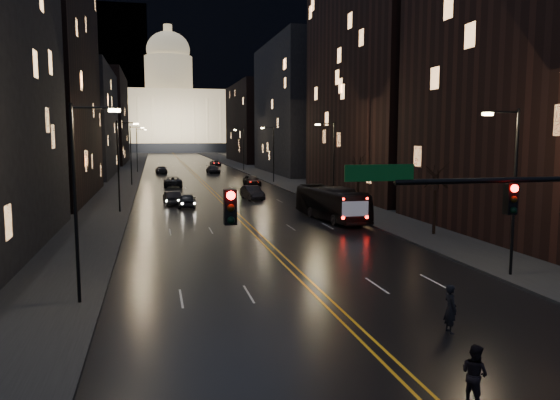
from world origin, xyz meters
TOP-DOWN VIEW (x-y plane):
  - ground at (0.00, 0.00)m, footprint 900.00×900.00m
  - road at (0.00, 130.00)m, footprint 20.00×320.00m
  - sidewalk_left at (-14.00, 130.00)m, footprint 8.00×320.00m
  - sidewalk_right at (14.00, 130.00)m, footprint 8.00×320.00m
  - center_line at (0.00, 130.00)m, footprint 0.62×320.00m
  - building_left_mid at (-21.00, 54.00)m, footprint 12.00×30.00m
  - building_left_far at (-21.00, 92.00)m, footprint 12.00×34.00m
  - building_left_dist at (-21.00, 140.00)m, footprint 12.00×40.00m
  - building_right_near at (21.00, 20.00)m, footprint 12.00×26.00m
  - building_right_tall at (21.00, 50.00)m, footprint 12.00×30.00m
  - building_right_mid at (21.00, 92.00)m, footprint 12.00×34.00m
  - building_right_dist at (21.00, 140.00)m, footprint 12.00×40.00m
  - mountain_ridge at (40.00, 380.00)m, footprint 520.00×60.00m
  - capitol at (0.00, 250.00)m, footprint 90.00×50.00m
  - streetlamp_right_near at (10.81, 10.00)m, footprint 2.13×0.25m
  - streetlamp_left_near at (-10.81, 10.00)m, footprint 2.13×0.25m
  - streetlamp_right_mid at (10.81, 40.00)m, footprint 2.13×0.25m
  - streetlamp_left_mid at (-10.81, 40.00)m, footprint 2.13×0.25m
  - streetlamp_right_far at (10.81, 70.00)m, footprint 2.13×0.25m
  - streetlamp_left_far at (-10.81, 70.00)m, footprint 2.13×0.25m
  - streetlamp_right_dist at (10.81, 100.00)m, footprint 2.13×0.25m
  - streetlamp_left_dist at (-10.81, 100.00)m, footprint 2.13×0.25m
  - tree_right_mid at (13.00, 22.00)m, footprint 2.40×2.40m
  - tree_right_far at (13.00, 38.00)m, footprint 2.40×2.40m
  - bus at (7.89, 31.26)m, footprint 3.94×10.99m
  - oncoming_car_a at (-4.32, 42.62)m, footprint 2.15×4.63m
  - oncoming_car_b at (-5.79, 45.48)m, footprint 1.98×4.67m
  - oncoming_car_c at (-5.00, 66.58)m, footprint 2.62×5.65m
  - oncoming_car_d at (-6.28, 95.49)m, footprint 2.44×5.28m
  - receding_car_a at (3.64, 48.18)m, footprint 2.24×5.12m
  - receding_car_b at (6.71, 65.78)m, footprint 2.42×4.94m
  - receding_car_c at (3.83, 94.04)m, footprint 2.71×5.50m
  - receding_car_d at (7.21, 120.47)m, footprint 2.51×5.08m
  - pedestrian_a at (3.42, 3.18)m, footprint 0.49×0.72m
  - pedestrian_b at (1.17, -2.00)m, footprint 0.72×0.95m

SIDE VIEW (x-z plane):
  - ground at x=0.00m, z-range 0.00..0.00m
  - road at x=0.00m, z-range 0.00..0.02m
  - center_line at x=0.00m, z-range 0.02..0.03m
  - sidewalk_left at x=-14.00m, z-range 0.00..0.16m
  - sidewalk_right at x=14.00m, z-range 0.00..0.16m
  - receding_car_d at x=7.21m, z-range 0.00..1.38m
  - oncoming_car_d at x=-6.28m, z-range 0.00..1.49m
  - oncoming_car_b at x=-5.79m, z-range 0.00..1.50m
  - oncoming_car_a at x=-4.32m, z-range 0.00..1.53m
  - receding_car_c at x=3.83m, z-range 0.00..1.54m
  - oncoming_car_c at x=-5.00m, z-range 0.00..1.57m
  - receding_car_b at x=6.71m, z-range 0.00..1.62m
  - receding_car_a at x=3.64m, z-range 0.00..1.64m
  - pedestrian_b at x=1.17m, z-range 0.00..1.74m
  - pedestrian_a at x=3.42m, z-range 0.00..1.93m
  - bus at x=7.89m, z-range 0.00..3.00m
  - tree_right_mid at x=13.00m, z-range 1.20..7.85m
  - tree_right_far at x=13.00m, z-range 1.20..7.85m
  - streetlamp_right_near at x=10.81m, z-range 0.58..9.58m
  - streetlamp_left_near at x=-10.81m, z-range 0.58..9.58m
  - streetlamp_right_mid at x=10.81m, z-range 0.58..9.58m
  - streetlamp_left_mid at x=-10.81m, z-range 0.58..9.58m
  - streetlamp_right_far at x=10.81m, z-range 0.58..9.58m
  - streetlamp_left_far at x=-10.81m, z-range 0.58..9.58m
  - streetlamp_right_dist at x=10.81m, z-range 0.58..9.58m
  - streetlamp_left_dist at x=-10.81m, z-range 0.58..9.58m
  - building_left_far at x=-21.00m, z-range 0.00..20.00m
  - building_right_dist at x=21.00m, z-range 0.00..22.00m
  - building_left_dist at x=-21.00m, z-range 0.00..24.00m
  - building_right_near at x=21.00m, z-range 0.00..24.00m
  - building_right_mid at x=21.00m, z-range 0.00..26.00m
  - building_left_mid at x=-21.00m, z-range 0.00..28.00m
  - capitol at x=0.00m, z-range -12.10..46.40m
  - building_right_tall at x=21.00m, z-range 0.00..38.00m
  - mountain_ridge at x=40.00m, z-range 0.00..130.00m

